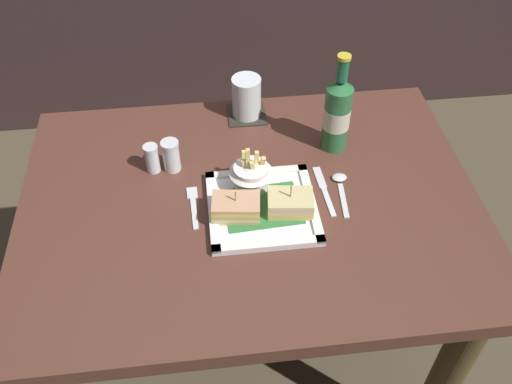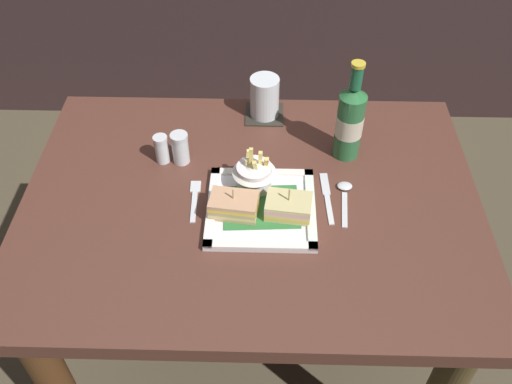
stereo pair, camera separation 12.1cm
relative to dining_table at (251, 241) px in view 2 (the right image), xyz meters
The scene contains 14 objects.
ground_plane 0.61m from the dining_table, ahead, with size 6.00×6.00×0.00m, color #4F4431.
dining_table is the anchor object (origin of this frame).
square_plate 0.16m from the dining_table, 55.37° to the right, with size 0.24×0.24×0.02m.
sandwich_half_left 0.19m from the dining_table, 124.58° to the right, with size 0.11×0.08×0.07m.
sandwich_half_right 0.21m from the dining_table, 31.62° to the right, with size 0.11×0.08×0.07m.
fries_cup 0.21m from the dining_table, 78.27° to the left, with size 0.10×0.10×0.11m.
beer_bottle 0.38m from the dining_table, 35.49° to the left, with size 0.07×0.07×0.26m.
drink_coaster 0.35m from the dining_table, 85.25° to the left, with size 0.10×0.10×0.00m, color #2C2921.
water_glass 0.37m from the dining_table, 85.25° to the left, with size 0.08×0.08×0.11m.
fork 0.20m from the dining_table, behind, with size 0.03×0.13×0.00m.
knife 0.23m from the dining_table, ahead, with size 0.02×0.16×0.00m.
spoon 0.27m from the dining_table, ahead, with size 0.04×0.14×0.01m.
salt_shaker 0.31m from the dining_table, 150.32° to the left, with size 0.03×0.03×0.07m.
pepper_shaker 0.28m from the dining_table, 144.27° to the left, with size 0.04×0.04×0.08m.
Camera 2 is at (0.03, -0.87, 1.67)m, focal length 38.77 mm.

